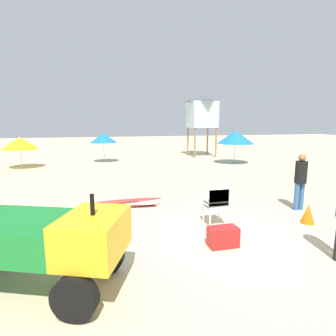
{
  "coord_description": "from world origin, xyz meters",
  "views": [
    {
      "loc": [
        -2.43,
        -4.94,
        2.49
      ],
      "look_at": [
        -0.36,
        3.41,
        0.99
      ],
      "focal_mm": 28.73,
      "sensor_mm": 36.0,
      "label": 1
    }
  ],
  "objects_px": {
    "surfboard_pile": "(124,203)",
    "lifeguard_near_center": "(301,178)",
    "beach_umbrella_left": "(20,143)",
    "cooler_box": "(223,237)",
    "lifeguard_tower": "(202,111)",
    "traffic_cone_near": "(308,214)",
    "utility_cart": "(41,240)",
    "beach_umbrella_far": "(235,137)",
    "stacked_plastic_chairs": "(217,202)",
    "beach_umbrella_mid": "(103,138)"
  },
  "relations": [
    {
      "from": "surfboard_pile",
      "to": "lifeguard_near_center",
      "type": "relative_size",
      "value": 1.46
    },
    {
      "from": "beach_umbrella_left",
      "to": "cooler_box",
      "type": "xyz_separation_m",
      "value": [
        6.5,
        -11.1,
        -1.15
      ]
    },
    {
      "from": "lifeguard_tower",
      "to": "surfboard_pile",
      "type": "bearing_deg",
      "value": -121.39
    },
    {
      "from": "lifeguard_tower",
      "to": "traffic_cone_near",
      "type": "distance_m",
      "value": 13.39
    },
    {
      "from": "lifeguard_tower",
      "to": "traffic_cone_near",
      "type": "bearing_deg",
      "value": -99.35
    },
    {
      "from": "utility_cart",
      "to": "traffic_cone_near",
      "type": "xyz_separation_m",
      "value": [
        5.79,
        1.29,
        -0.55
      ]
    },
    {
      "from": "utility_cart",
      "to": "lifeguard_near_center",
      "type": "bearing_deg",
      "value": 19.56
    },
    {
      "from": "beach_umbrella_far",
      "to": "cooler_box",
      "type": "xyz_separation_m",
      "value": [
        -5.4,
        -9.81,
        -1.37
      ]
    },
    {
      "from": "stacked_plastic_chairs",
      "to": "cooler_box",
      "type": "xyz_separation_m",
      "value": [
        -0.32,
        -1.04,
        -0.4
      ]
    },
    {
      "from": "utility_cart",
      "to": "lifeguard_near_center",
      "type": "relative_size",
      "value": 1.75
    },
    {
      "from": "lifeguard_near_center",
      "to": "beach_umbrella_left",
      "type": "xyz_separation_m",
      "value": [
        -9.59,
        9.5,
        0.43
      ]
    },
    {
      "from": "beach_umbrella_mid",
      "to": "traffic_cone_near",
      "type": "distance_m",
      "value": 12.56
    },
    {
      "from": "surfboard_pile",
      "to": "traffic_cone_near",
      "type": "xyz_separation_m",
      "value": [
        4.3,
        -2.36,
        0.12
      ]
    },
    {
      "from": "lifeguard_near_center",
      "to": "traffic_cone_near",
      "type": "height_order",
      "value": "lifeguard_near_center"
    },
    {
      "from": "stacked_plastic_chairs",
      "to": "surfboard_pile",
      "type": "bearing_deg",
      "value": 136.18
    },
    {
      "from": "surfboard_pile",
      "to": "beach_umbrella_far",
      "type": "xyz_separation_m",
      "value": [
        7.12,
        6.81,
        1.46
      ]
    },
    {
      "from": "lifeguard_near_center",
      "to": "beach_umbrella_far",
      "type": "bearing_deg",
      "value": 74.3
    },
    {
      "from": "utility_cart",
      "to": "stacked_plastic_chairs",
      "type": "relative_size",
      "value": 2.75
    },
    {
      "from": "stacked_plastic_chairs",
      "to": "beach_umbrella_mid",
      "type": "xyz_separation_m",
      "value": [
        -2.47,
        11.17,
        0.89
      ]
    },
    {
      "from": "utility_cart",
      "to": "traffic_cone_near",
      "type": "height_order",
      "value": "utility_cart"
    },
    {
      "from": "lifeguard_near_center",
      "to": "cooler_box",
      "type": "xyz_separation_m",
      "value": [
        -3.09,
        -1.6,
        -0.72
      ]
    },
    {
      "from": "beach_umbrella_far",
      "to": "traffic_cone_near",
      "type": "relative_size",
      "value": 4.56
    },
    {
      "from": "stacked_plastic_chairs",
      "to": "lifeguard_tower",
      "type": "relative_size",
      "value": 0.24
    },
    {
      "from": "cooler_box",
      "to": "beach_umbrella_mid",
      "type": "bearing_deg",
      "value": 100.0
    },
    {
      "from": "beach_umbrella_mid",
      "to": "beach_umbrella_far",
      "type": "distance_m",
      "value": 7.93
    },
    {
      "from": "beach_umbrella_left",
      "to": "cooler_box",
      "type": "relative_size",
      "value": 3.15
    },
    {
      "from": "utility_cart",
      "to": "stacked_plastic_chairs",
      "type": "distance_m",
      "value": 3.91
    },
    {
      "from": "utility_cart",
      "to": "lifeguard_near_center",
      "type": "xyz_separation_m",
      "value": [
        6.29,
        2.24,
        0.13
      ]
    },
    {
      "from": "utility_cart",
      "to": "lifeguard_near_center",
      "type": "distance_m",
      "value": 6.68
    },
    {
      "from": "stacked_plastic_chairs",
      "to": "surfboard_pile",
      "type": "distance_m",
      "value": 2.87
    },
    {
      "from": "beach_umbrella_far",
      "to": "traffic_cone_near",
      "type": "height_order",
      "value": "beach_umbrella_far"
    },
    {
      "from": "lifeguard_near_center",
      "to": "utility_cart",
      "type": "bearing_deg",
      "value": -160.44
    },
    {
      "from": "beach_umbrella_far",
      "to": "beach_umbrella_left",
      "type": "bearing_deg",
      "value": 173.82
    },
    {
      "from": "surfboard_pile",
      "to": "lifeguard_near_center",
      "type": "xyz_separation_m",
      "value": [
        4.81,
        -1.41,
        0.8
      ]
    },
    {
      "from": "lifeguard_near_center",
      "to": "lifeguard_tower",
      "type": "relative_size",
      "value": 0.37
    },
    {
      "from": "lifeguard_near_center",
      "to": "lifeguard_tower",
      "type": "distance_m",
      "value": 12.26
    },
    {
      "from": "lifeguard_tower",
      "to": "beach_umbrella_far",
      "type": "distance_m",
      "value": 4.12
    },
    {
      "from": "lifeguard_tower",
      "to": "beach_umbrella_left",
      "type": "height_order",
      "value": "lifeguard_tower"
    },
    {
      "from": "lifeguard_tower",
      "to": "cooler_box",
      "type": "relative_size",
      "value": 7.26
    },
    {
      "from": "stacked_plastic_chairs",
      "to": "cooler_box",
      "type": "bearing_deg",
      "value": -107.06
    },
    {
      "from": "stacked_plastic_chairs",
      "to": "beach_umbrella_mid",
      "type": "height_order",
      "value": "beach_umbrella_mid"
    },
    {
      "from": "surfboard_pile",
      "to": "traffic_cone_near",
      "type": "height_order",
      "value": "traffic_cone_near"
    },
    {
      "from": "surfboard_pile",
      "to": "beach_umbrella_far",
      "type": "height_order",
      "value": "beach_umbrella_far"
    },
    {
      "from": "beach_umbrella_left",
      "to": "beach_umbrella_far",
      "type": "relative_size",
      "value": 0.86
    },
    {
      "from": "traffic_cone_near",
      "to": "surfboard_pile",
      "type": "bearing_deg",
      "value": 151.29
    },
    {
      "from": "lifeguard_near_center",
      "to": "beach_umbrella_mid",
      "type": "height_order",
      "value": "beach_umbrella_mid"
    },
    {
      "from": "stacked_plastic_chairs",
      "to": "beach_umbrella_left",
      "type": "bearing_deg",
      "value": 124.15
    },
    {
      "from": "utility_cart",
      "to": "stacked_plastic_chairs",
      "type": "xyz_separation_m",
      "value": [
        3.52,
        1.68,
        -0.18
      ]
    },
    {
      "from": "lifeguard_near_center",
      "to": "beach_umbrella_mid",
      "type": "bearing_deg",
      "value": 116.27
    },
    {
      "from": "stacked_plastic_chairs",
      "to": "beach_umbrella_mid",
      "type": "bearing_deg",
      "value": 102.48
    }
  ]
}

